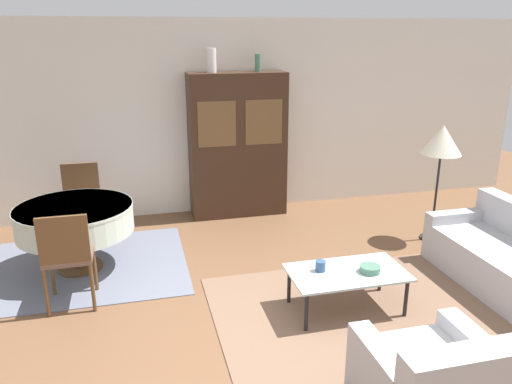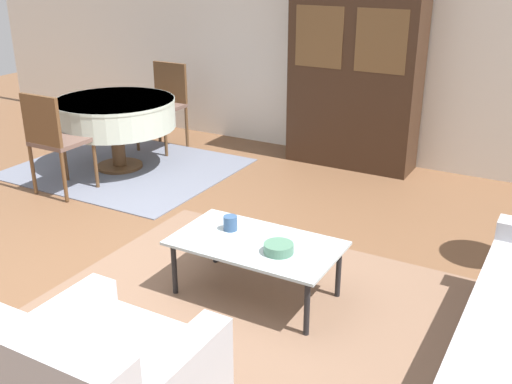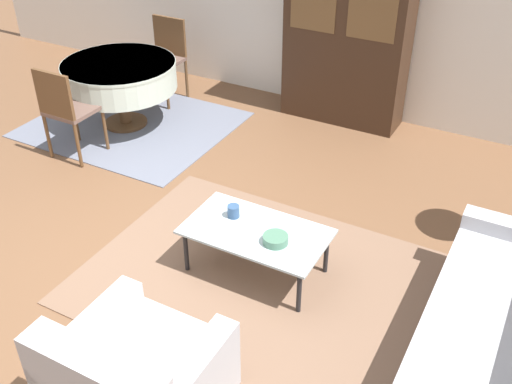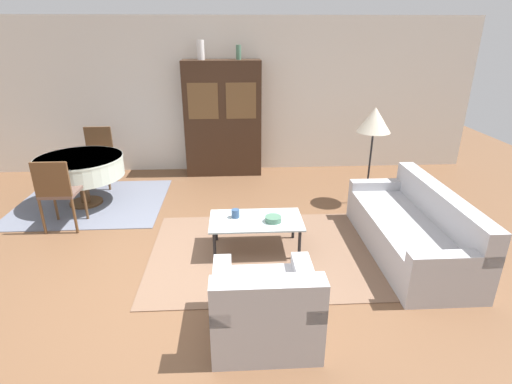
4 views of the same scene
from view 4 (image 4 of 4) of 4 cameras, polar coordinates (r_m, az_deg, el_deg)
name	(u,v)px [view 4 (image 4 of 4)]	position (r m, az deg, el deg)	size (l,w,h in m)	color
ground_plane	(180,276)	(4.47, -10.81, -11.70)	(14.00, 14.00, 0.00)	brown
wall_back	(199,97)	(7.42, -8.16, 13.31)	(10.00, 0.06, 2.70)	silver
area_rug	(267,252)	(4.81, 1.56, -8.62)	(2.74, 2.02, 0.01)	brown
dining_rug	(92,203)	(6.62, -22.39, -1.42)	(2.17, 1.83, 0.01)	slate
couch	(413,231)	(5.03, 21.46, -5.15)	(0.86, 2.09, 0.78)	#B2B2B7
armchair	(265,308)	(3.50, 1.28, -16.28)	(0.88, 0.85, 0.76)	#B2B2B7
coffee_table	(256,222)	(4.70, 0.00, -4.33)	(1.09, 0.62, 0.39)	black
display_cabinet	(223,119)	(7.20, -4.74, 10.36)	(1.34, 0.45, 2.00)	#382316
dining_table	(80,167)	(6.42, -23.81, 3.28)	(1.24, 1.24, 0.73)	brown
dining_chair_near	(58,190)	(5.70, -26.47, 0.31)	(0.44, 0.44, 0.96)	brown
dining_chair_far	(98,152)	(7.18, -21.62, 5.27)	(0.44, 0.44, 0.96)	brown
floor_lamp	(374,122)	(5.99, 16.54, 9.54)	(0.48, 0.48, 1.46)	black
cup	(235,213)	(4.72, -2.95, -3.08)	(0.09, 0.09, 0.10)	#33517A
bowl	(273,219)	(4.63, 2.47, -3.87)	(0.19, 0.19, 0.06)	#4C7A60
vase_tall	(201,50)	(7.07, -7.92, 19.47)	(0.12, 0.12, 0.31)	white
vase_short	(239,52)	(7.05, -2.51, 19.33)	(0.08, 0.08, 0.23)	#4C7A60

